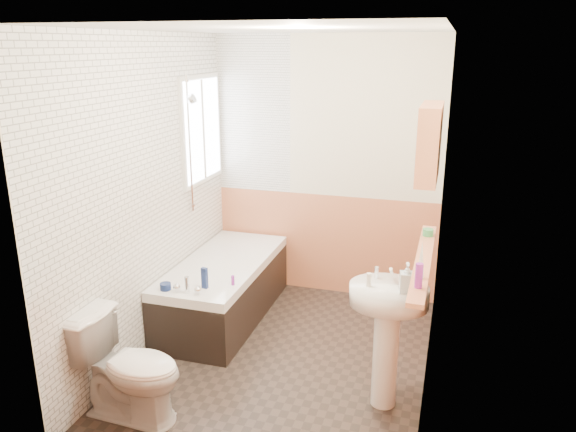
{
  "coord_description": "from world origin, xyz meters",
  "views": [
    {
      "loc": [
        1.17,
        -3.76,
        2.4
      ],
      "look_at": [
        0.0,
        0.15,
        1.15
      ],
      "focal_mm": 35.0,
      "sensor_mm": 36.0,
      "label": 1
    }
  ],
  "objects_px": {
    "bathtub": "(224,288)",
    "medicine_cabinet": "(429,143)",
    "toilet": "(129,368)",
    "sink": "(387,321)",
    "pine_shelf": "(423,260)"
  },
  "relations": [
    {
      "from": "bathtub",
      "to": "pine_shelf",
      "type": "relative_size",
      "value": 1.15
    },
    {
      "from": "sink",
      "to": "pine_shelf",
      "type": "bearing_deg",
      "value": 26.41
    },
    {
      "from": "toilet",
      "to": "pine_shelf",
      "type": "relative_size",
      "value": 0.53
    },
    {
      "from": "sink",
      "to": "medicine_cabinet",
      "type": "height_order",
      "value": "medicine_cabinet"
    },
    {
      "from": "toilet",
      "to": "medicine_cabinet",
      "type": "height_order",
      "value": "medicine_cabinet"
    },
    {
      "from": "toilet",
      "to": "medicine_cabinet",
      "type": "relative_size",
      "value": 1.35
    },
    {
      "from": "bathtub",
      "to": "medicine_cabinet",
      "type": "xyz_separation_m",
      "value": [
        1.74,
        -0.6,
        1.51
      ]
    },
    {
      "from": "medicine_cabinet",
      "to": "bathtub",
      "type": "bearing_deg",
      "value": 161.06
    },
    {
      "from": "toilet",
      "to": "sink",
      "type": "xyz_separation_m",
      "value": [
        1.6,
        0.62,
        0.28
      ]
    },
    {
      "from": "bathtub",
      "to": "medicine_cabinet",
      "type": "height_order",
      "value": "medicine_cabinet"
    },
    {
      "from": "toilet",
      "to": "sink",
      "type": "height_order",
      "value": "sink"
    },
    {
      "from": "sink",
      "to": "pine_shelf",
      "type": "relative_size",
      "value": 0.72
    },
    {
      "from": "bathtub",
      "to": "sink",
      "type": "relative_size",
      "value": 1.59
    },
    {
      "from": "toilet",
      "to": "bathtub",
      "type": "bearing_deg",
      "value": 2.16
    },
    {
      "from": "bathtub",
      "to": "sink",
      "type": "distance_m",
      "value": 1.84
    }
  ]
}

